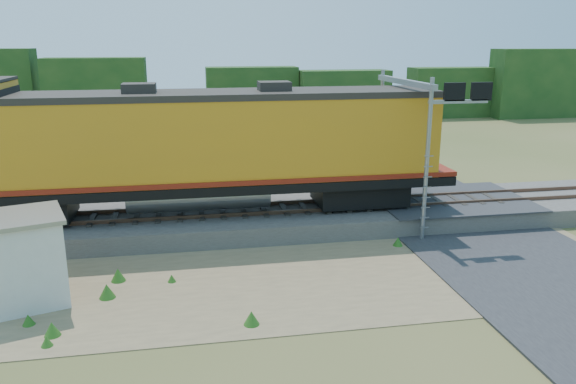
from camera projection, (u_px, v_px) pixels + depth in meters
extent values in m
plane|color=#475123|center=(339.00, 279.00, 19.46)|extent=(140.00, 140.00, 0.00)
cube|color=slate|center=(304.00, 216.00, 25.05)|extent=(70.00, 5.00, 0.80)
cube|color=brown|center=(307.00, 211.00, 24.24)|extent=(70.00, 0.10, 0.16)
cube|color=brown|center=(300.00, 202.00, 25.60)|extent=(70.00, 0.10, 0.16)
cube|color=#8C7754|center=(280.00, 277.00, 19.59)|extent=(26.00, 8.00, 0.03)
cube|color=#38383A|center=(450.00, 199.00, 26.14)|extent=(7.00, 5.20, 0.06)
cube|color=#38383A|center=(352.00, 151.00, 41.53)|extent=(7.00, 24.00, 0.08)
cube|color=#183C16|center=(237.00, 90.00, 54.66)|extent=(36.00, 3.00, 6.50)
cube|color=black|center=(23.00, 207.00, 22.77)|extent=(3.93, 2.51, 0.98)
cube|color=black|center=(359.00, 191.00, 25.21)|extent=(3.93, 2.51, 0.98)
cube|color=black|center=(199.00, 183.00, 23.80)|extent=(21.85, 3.28, 0.39)
cylinder|color=gray|center=(199.00, 195.00, 23.94)|extent=(6.01, 1.31, 1.31)
cube|color=#C27A16|center=(197.00, 139.00, 23.31)|extent=(20.21, 3.17, 3.39)
cube|color=maroon|center=(198.00, 176.00, 23.72)|extent=(21.85, 3.33, 0.20)
cube|color=#28231E|center=(195.00, 95.00, 22.82)|extent=(20.21, 3.22, 0.26)
cube|color=#28231E|center=(139.00, 90.00, 22.38)|extent=(1.31, 1.09, 0.49)
cube|color=#28231E|center=(274.00, 87.00, 23.32)|extent=(1.31, 1.09, 0.49)
cube|color=silver|center=(25.00, 261.00, 17.43)|extent=(2.78, 2.78, 2.77)
cube|color=gray|center=(19.00, 217.00, 17.05)|extent=(3.06, 3.06, 0.13)
cylinder|color=gray|center=(427.00, 162.00, 22.38)|extent=(0.17, 0.17, 6.64)
cylinder|color=gray|center=(380.00, 138.00, 27.69)|extent=(0.17, 0.17, 6.64)
cube|color=gray|center=(405.00, 82.00, 24.26)|extent=(0.24, 6.20, 0.24)
cube|color=gray|center=(458.00, 102.00, 21.95)|extent=(2.47, 0.14, 0.14)
cube|color=black|center=(454.00, 92.00, 21.82)|extent=(0.85, 0.14, 0.71)
cube|color=black|center=(481.00, 91.00, 22.01)|extent=(0.85, 0.14, 0.71)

